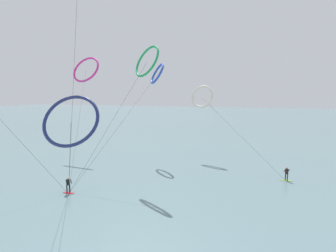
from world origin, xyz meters
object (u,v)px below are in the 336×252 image
at_px(surfer_lime, 287,175).
at_px(kite_magenta, 86,70).
at_px(kite_navy, 71,121).
at_px(kite_ivory, 202,97).
at_px(kite_cobalt, 157,74).
at_px(kite_emerald, 147,61).
at_px(surfer_crimson, 68,186).

xyz_separation_m(surfer_lime, kite_magenta, (-31.54, 5.68, 13.78)).
distance_m(kite_navy, kite_ivory, 26.18).
bearing_deg(kite_navy, kite_ivory, 66.93).
bearing_deg(kite_ivory, kite_cobalt, -142.67).
bearing_deg(kite_magenta, kite_emerald, -24.77).
relative_size(surfer_crimson, kite_emerald, 0.10).
xyz_separation_m(surfer_lime, kite_emerald, (-16.69, -2.82, 13.54)).
bearing_deg(kite_ivory, surfer_lime, -20.02).
xyz_separation_m(surfer_lime, kite_navy, (-16.90, -16.79, 7.65)).
height_order(surfer_lime, kite_emerald, kite_emerald).
height_order(surfer_crimson, kite_cobalt, kite_cobalt).
height_order(surfer_lime, kite_ivory, kite_ivory).
xyz_separation_m(surfer_crimson, kite_ivory, (10.44, 19.92, 9.17)).
bearing_deg(kite_emerald, kite_ivory, 102.35).
xyz_separation_m(surfer_lime, surfer_crimson, (-22.30, -11.06, 0.00)).
bearing_deg(kite_emerald, surfer_crimson, -89.40).
distance_m(kite_magenta, kite_emerald, 17.11).
height_order(kite_emerald, kite_ivory, kite_emerald).
relative_size(kite_magenta, kite_navy, 1.78).
distance_m(surfer_lime, kite_cobalt, 23.52).
relative_size(surfer_crimson, kite_navy, 0.16).
relative_size(kite_navy, kite_ivory, 0.74).
distance_m(kite_cobalt, kite_magenta, 12.89).
relative_size(kite_cobalt, kite_emerald, 1.19).
height_order(kite_navy, kite_ivory, kite_ivory).
distance_m(surfer_crimson, kite_emerald, 16.82).
height_order(kite_magenta, kite_ivory, kite_magenta).
bearing_deg(kite_emerald, kite_magenta, -174.94).
bearing_deg(kite_navy, surfer_crimson, 121.37).
bearing_deg(surfer_lime, kite_navy, 93.95).
relative_size(kite_emerald, kite_ivory, 1.18).
height_order(kite_cobalt, kite_emerald, kite_emerald).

